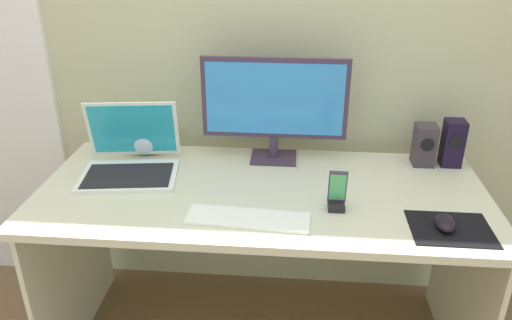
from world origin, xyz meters
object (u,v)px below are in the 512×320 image
Objects in this scene: speaker_right at (453,143)px; laptop at (130,160)px; monitor at (275,104)px; phone_in_dock at (337,196)px; speaker_near_monitor at (424,145)px; keyboard_external at (248,219)px; mouse at (445,223)px; fishbowl at (145,138)px.

laptop is at bearing -172.05° from speaker_right.
monitor is 4.03× the size of phone_in_dock.
speaker_near_monitor is 0.42× the size of laptop.
mouse is (0.61, 0.00, 0.02)m from keyboard_external.
speaker_near_monitor is at bearing -179.96° from speaker_right.
speaker_right is at bearing 36.03° from keyboard_external.
monitor reaches higher than speaker_right.
speaker_near_monitor is 0.52m from phone_in_dock.
speaker_right reaches higher than fishbowl.
laptop reaches higher than speaker_right.
monitor reaches higher than fishbowl.
monitor is at bearing -179.37° from speaker_near_monitor.
keyboard_external is at bearing -174.38° from mouse.
monitor is 1.45× the size of laptop.
laptop reaches higher than speaker_near_monitor.
speaker_right is 1.30× the size of fishbowl.
fishbowl is at bearing 161.45° from mouse.
fishbowl is at bearing 153.06° from phone_in_dock.
laptop reaches higher than phone_in_dock.
laptop reaches higher than fishbowl.
monitor reaches higher than mouse.
mouse is (0.56, -0.46, -0.21)m from monitor.
laptop is (-1.12, -0.17, -0.03)m from speaker_near_monitor.
phone_in_dock is at bearing -26.94° from fishbowl.
monitor reaches higher than keyboard_external.
phone_in_dock is at bearing -58.35° from monitor.
phone_in_dock is (-0.33, 0.09, 0.03)m from mouse.
speaker_right is at bearing 0.04° from speaker_near_monitor.
speaker_near_monitor is (-0.11, -0.00, -0.01)m from speaker_right.
mouse is at bearing 3.97° from keyboard_external.
monitor is at bearing 121.65° from phone_in_dock.
speaker_right is 0.48× the size of laptop.
speaker_near_monitor reaches higher than keyboard_external.
keyboard_external is 0.30m from phone_in_dock.
laptop is 2.78× the size of phone_in_dock.
keyboard_external is at bearing -143.51° from speaker_near_monitor.
mouse is at bearing -105.90° from speaker_right.
fishbowl is 1.02× the size of phone_in_dock.
laptop is 3.88× the size of mouse.
keyboard_external is at bearing -160.98° from phone_in_dock.
monitor is 0.70m from speaker_right.
speaker_right is at bearing -0.33° from fishbowl.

